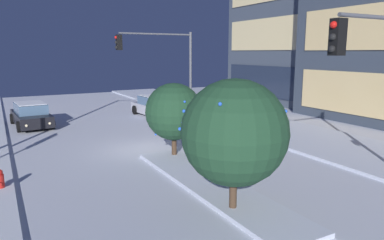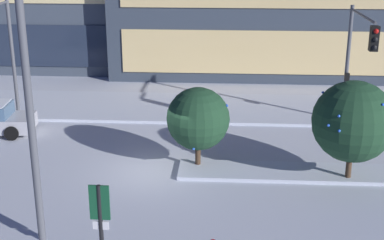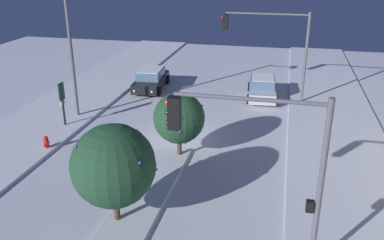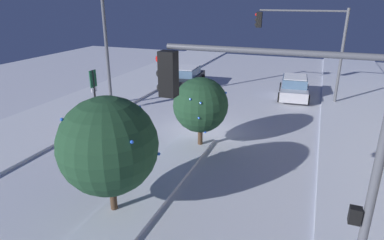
{
  "view_description": "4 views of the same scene",
  "coord_description": "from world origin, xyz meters",
  "px_view_note": "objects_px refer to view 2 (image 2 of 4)",
  "views": [
    {
      "loc": [
        15.36,
        -6.05,
        4.59
      ],
      "look_at": [
        2.44,
        1.01,
        1.8
      ],
      "focal_mm": 33.56,
      "sensor_mm": 36.0,
      "label": 1
    },
    {
      "loc": [
        2.6,
        -19.79,
        8.89
      ],
      "look_at": [
        1.27,
        1.17,
        1.81
      ],
      "focal_mm": 51.47,
      "sensor_mm": 36.0,
      "label": 2
    },
    {
      "loc": [
        19.35,
        5.32,
        9.29
      ],
      "look_at": [
        3.46,
        1.68,
        2.79
      ],
      "focal_mm": 38.67,
      "sensor_mm": 36.0,
      "label": 3
    },
    {
      "loc": [
        14.89,
        5.32,
        6.55
      ],
      "look_at": [
        3.39,
        0.9,
        2.01
      ],
      "focal_mm": 30.95,
      "sensor_mm": 36.0,
      "label": 4
    }
  ],
  "objects_px": {
    "traffic_light_corner_far_right": "(358,51)",
    "parking_info_sign": "(100,218)",
    "decorated_tree_left_of_median": "(353,122)",
    "decorated_tree_median": "(198,119)",
    "street_lamp_arched": "(38,80)"
  },
  "relations": [
    {
      "from": "traffic_light_corner_far_right",
      "to": "parking_info_sign",
      "type": "height_order",
      "value": "traffic_light_corner_far_right"
    },
    {
      "from": "decorated_tree_left_of_median",
      "to": "decorated_tree_median",
      "type": "bearing_deg",
      "value": 171.14
    },
    {
      "from": "street_lamp_arched",
      "to": "decorated_tree_median",
      "type": "xyz_separation_m",
      "value": [
        3.83,
        6.76,
        -3.24
      ]
    },
    {
      "from": "parking_info_sign",
      "to": "street_lamp_arched",
      "type": "bearing_deg",
      "value": 68.35
    },
    {
      "from": "parking_info_sign",
      "to": "decorated_tree_left_of_median",
      "type": "relative_size",
      "value": 0.68
    },
    {
      "from": "parking_info_sign",
      "to": "decorated_tree_median",
      "type": "relative_size",
      "value": 0.8
    },
    {
      "from": "street_lamp_arched",
      "to": "decorated_tree_median",
      "type": "bearing_deg",
      "value": -26.76
    },
    {
      "from": "street_lamp_arched",
      "to": "decorated_tree_median",
      "type": "distance_m",
      "value": 8.42
    },
    {
      "from": "street_lamp_arched",
      "to": "decorated_tree_left_of_median",
      "type": "xyz_separation_m",
      "value": [
        9.6,
        5.86,
        -2.93
      ]
    },
    {
      "from": "decorated_tree_median",
      "to": "street_lamp_arched",
      "type": "bearing_deg",
      "value": -119.51
    },
    {
      "from": "traffic_light_corner_far_right",
      "to": "decorated_tree_left_of_median",
      "type": "height_order",
      "value": "traffic_light_corner_far_right"
    },
    {
      "from": "traffic_light_corner_far_right",
      "to": "parking_info_sign",
      "type": "bearing_deg",
      "value": -38.11
    },
    {
      "from": "traffic_light_corner_far_right",
      "to": "decorated_tree_left_of_median",
      "type": "bearing_deg",
      "value": -12.43
    },
    {
      "from": "traffic_light_corner_far_right",
      "to": "decorated_tree_median",
      "type": "xyz_separation_m",
      "value": [
        -6.89,
        -4.18,
        -1.95
      ]
    },
    {
      "from": "traffic_light_corner_far_right",
      "to": "decorated_tree_median",
      "type": "relative_size",
      "value": 1.75
    }
  ]
}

